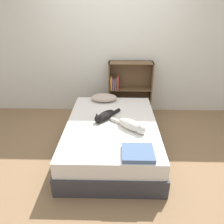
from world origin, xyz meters
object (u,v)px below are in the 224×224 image
Objects in this scene: bed at (112,136)px; cat_light at (132,125)px; bookshelf at (128,87)px; cat_dark at (105,116)px; pillow at (104,98)px.

cat_light reaches higher than bed.
bookshelf is at bearing 77.18° from bed.
bed is 4.13× the size of cat_dark.
bookshelf reaches higher than cat_dark.
cat_light is 1.06× the size of cat_dark.
bed is at bearing -102.82° from bookshelf.
cat_dark reaches higher than bed.
bed is 0.46m from cat_light.
pillow is 0.93× the size of cat_light.
bed is 3.90× the size of cat_light.
bed is at bearing -78.65° from pillow.
bookshelf is at bearing -160.45° from cat_dark.
cat_light reaches higher than pillow.
pillow is at bearing 155.58° from cat_light.
bookshelf is (0.30, 1.31, 0.31)m from bed.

